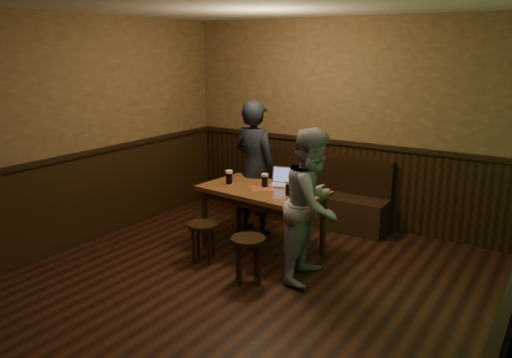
{
  "coord_description": "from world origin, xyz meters",
  "views": [
    {
      "loc": [
        2.62,
        -3.38,
        2.4
      ],
      "look_at": [
        -0.44,
        1.33,
        0.92
      ],
      "focal_mm": 35.0,
      "sensor_mm": 36.0,
      "label": 1
    }
  ],
  "objects_px": {
    "pub_table": "(263,197)",
    "pint_right": "(289,188)",
    "pint_left": "(229,177)",
    "person_suit": "(255,168)",
    "stool_left": "(203,231)",
    "laptop": "(283,181)",
    "stool_right": "(248,247)",
    "person_grey": "(312,205)",
    "bench": "(312,199)",
    "pint_mid": "(265,180)"
  },
  "relations": [
    {
      "from": "bench",
      "to": "pint_mid",
      "type": "relative_size",
      "value": 13.3
    },
    {
      "from": "bench",
      "to": "stool_left",
      "type": "relative_size",
      "value": 4.8
    },
    {
      "from": "stool_left",
      "to": "laptop",
      "type": "distance_m",
      "value": 1.15
    },
    {
      "from": "stool_left",
      "to": "person_suit",
      "type": "bearing_deg",
      "value": 90.78
    },
    {
      "from": "stool_right",
      "to": "pint_right",
      "type": "height_order",
      "value": "pint_right"
    },
    {
      "from": "stool_left",
      "to": "pub_table",
      "type": "bearing_deg",
      "value": 58.28
    },
    {
      "from": "stool_left",
      "to": "person_suit",
      "type": "distance_m",
      "value": 1.23
    },
    {
      "from": "pint_left",
      "to": "laptop",
      "type": "distance_m",
      "value": 0.66
    },
    {
      "from": "pint_left",
      "to": "pub_table",
      "type": "bearing_deg",
      "value": 7.09
    },
    {
      "from": "bench",
      "to": "pint_left",
      "type": "xyz_separation_m",
      "value": [
        -0.45,
        -1.37,
        0.56
      ]
    },
    {
      "from": "stool_left",
      "to": "pint_mid",
      "type": "relative_size",
      "value": 2.77
    },
    {
      "from": "stool_right",
      "to": "bench",
      "type": "bearing_deg",
      "value": 98.8
    },
    {
      "from": "stool_right",
      "to": "laptop",
      "type": "bearing_deg",
      "value": 100.78
    },
    {
      "from": "pub_table",
      "to": "pint_right",
      "type": "distance_m",
      "value": 0.46
    },
    {
      "from": "pint_right",
      "to": "person_grey",
      "type": "relative_size",
      "value": 0.11
    },
    {
      "from": "bench",
      "to": "pint_right",
      "type": "xyz_separation_m",
      "value": [
        0.41,
        -1.4,
        0.56
      ]
    },
    {
      "from": "person_suit",
      "to": "pint_left",
      "type": "bearing_deg",
      "value": 91.94
    },
    {
      "from": "pub_table",
      "to": "person_suit",
      "type": "height_order",
      "value": "person_suit"
    },
    {
      "from": "stool_right",
      "to": "person_grey",
      "type": "height_order",
      "value": "person_grey"
    },
    {
      "from": "pub_table",
      "to": "stool_left",
      "type": "height_order",
      "value": "pub_table"
    },
    {
      "from": "pub_table",
      "to": "laptop",
      "type": "xyz_separation_m",
      "value": [
        0.12,
        0.27,
        0.16
      ]
    },
    {
      "from": "pint_left",
      "to": "pint_right",
      "type": "relative_size",
      "value": 0.98
    },
    {
      "from": "stool_left",
      "to": "laptop",
      "type": "xyz_separation_m",
      "value": [
        0.52,
        0.91,
        0.47
      ]
    },
    {
      "from": "laptop",
      "to": "stool_right",
      "type": "bearing_deg",
      "value": -94.2
    },
    {
      "from": "person_suit",
      "to": "stool_left",
      "type": "bearing_deg",
      "value": 96.51
    },
    {
      "from": "pub_table",
      "to": "laptop",
      "type": "height_order",
      "value": "laptop"
    },
    {
      "from": "pub_table",
      "to": "pint_right",
      "type": "height_order",
      "value": "pint_right"
    },
    {
      "from": "person_suit",
      "to": "bench",
      "type": "bearing_deg",
      "value": -110.22
    },
    {
      "from": "pint_right",
      "to": "laptop",
      "type": "relative_size",
      "value": 0.51
    },
    {
      "from": "pint_mid",
      "to": "pint_right",
      "type": "distance_m",
      "value": 0.45
    },
    {
      "from": "stool_right",
      "to": "pint_right",
      "type": "bearing_deg",
      "value": 83.7
    },
    {
      "from": "stool_right",
      "to": "person_grey",
      "type": "xyz_separation_m",
      "value": [
        0.5,
        0.46,
        0.42
      ]
    },
    {
      "from": "pint_right",
      "to": "person_suit",
      "type": "height_order",
      "value": "person_suit"
    },
    {
      "from": "person_grey",
      "to": "pint_right",
      "type": "bearing_deg",
      "value": 53.27
    },
    {
      "from": "bench",
      "to": "pint_left",
      "type": "height_order",
      "value": "pint_left"
    },
    {
      "from": "pub_table",
      "to": "stool_left",
      "type": "xyz_separation_m",
      "value": [
        -0.4,
        -0.64,
        -0.31
      ]
    },
    {
      "from": "pub_table",
      "to": "laptop",
      "type": "distance_m",
      "value": 0.34
    },
    {
      "from": "stool_left",
      "to": "pint_right",
      "type": "relative_size",
      "value": 2.6
    },
    {
      "from": "bench",
      "to": "stool_right",
      "type": "bearing_deg",
      "value": -81.2
    },
    {
      "from": "bench",
      "to": "stool_right",
      "type": "relative_size",
      "value": 4.45
    },
    {
      "from": "laptop",
      "to": "person_grey",
      "type": "distance_m",
      "value": 0.93
    },
    {
      "from": "pint_left",
      "to": "person_suit",
      "type": "xyz_separation_m",
      "value": [
        0.03,
        0.52,
        0.01
      ]
    },
    {
      "from": "bench",
      "to": "pint_mid",
      "type": "distance_m",
      "value": 1.36
    },
    {
      "from": "stool_left",
      "to": "pint_left",
      "type": "bearing_deg",
      "value": 94.85
    },
    {
      "from": "stool_right",
      "to": "pint_left",
      "type": "height_order",
      "value": "pint_left"
    },
    {
      "from": "pint_left",
      "to": "stool_right",
      "type": "bearing_deg",
      "value": -43.75
    },
    {
      "from": "pub_table",
      "to": "pint_mid",
      "type": "height_order",
      "value": "pint_mid"
    },
    {
      "from": "pint_left",
      "to": "laptop",
      "type": "height_order",
      "value": "laptop"
    },
    {
      "from": "pint_left",
      "to": "pint_mid",
      "type": "height_order",
      "value": "pint_left"
    },
    {
      "from": "pub_table",
      "to": "bench",
      "type": "bearing_deg",
      "value": 94.94
    }
  ]
}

